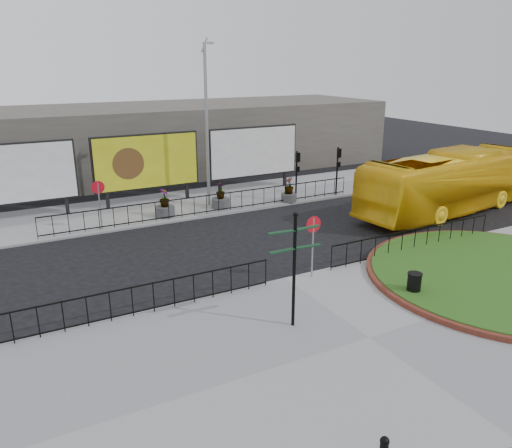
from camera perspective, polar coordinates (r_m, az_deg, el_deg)
ground at (r=19.59m, az=3.25°, el=-6.47°), size 90.00×90.00×0.00m
pavement_near at (r=16.00m, az=12.81°, el=-12.72°), size 30.00×10.00×0.12m
pavement_far at (r=29.84m, az=-8.78°, el=2.19°), size 44.00×6.00×0.12m
brick_edge at (r=21.72m, az=26.37°, el=-5.30°), size 10.40×10.40×0.18m
grass_lawn at (r=21.71m, az=26.38°, el=-5.25°), size 10.00×10.00×0.22m
railing_near_left at (r=16.97m, az=-13.95°, el=-8.59°), size 10.00×0.10×1.10m
railing_near_right at (r=22.98m, az=17.69°, el=-1.75°), size 9.00×0.10×1.10m
railing_far at (r=27.60m, az=-4.99°, el=2.34°), size 18.00×0.10×1.10m
speed_sign_far at (r=25.72m, az=-17.54°, el=3.25°), size 0.64×0.07×2.47m
speed_sign_near at (r=19.08m, az=6.54°, el=-1.05°), size 0.64×0.07×2.47m
billboard_left at (r=28.69m, az=-25.95°, el=5.14°), size 6.20×0.31×4.10m
billboard_mid at (r=29.73m, az=-12.39°, el=6.95°), size 6.20×0.31×4.10m
billboard_right at (r=32.30m, az=-0.28°, el=8.23°), size 6.20×0.31×4.10m
lamp_post at (r=28.52m, az=-5.64°, el=11.35°), size 0.74×0.18×9.23m
signal_pole_a at (r=29.80m, az=4.72°, el=6.36°), size 0.22×0.26×3.00m
signal_pole_b at (r=31.50m, az=9.35°, el=6.82°), size 0.22×0.26×3.00m
building_backdrop at (r=38.74m, az=-14.02°, el=9.21°), size 40.00×10.00×5.00m
fingerpost_sign at (r=15.31m, az=4.41°, el=-3.98°), size 1.77×0.32×3.77m
bollard at (r=11.70m, az=14.42°, el=-23.58°), size 0.20×0.20×0.63m
litter_bin at (r=18.80m, az=17.61°, el=-6.59°), size 0.53×0.53×0.87m
bus at (r=29.84m, az=21.18°, el=4.45°), size 12.57×4.27×3.43m
planter_a at (r=27.42m, az=-10.38°, el=1.94°), size 1.05×1.05×1.52m
planter_b at (r=28.67m, az=-4.06°, el=2.84°), size 1.04×1.04×1.47m
planter_c at (r=29.91m, az=3.78°, el=3.64°), size 0.93×0.93×1.49m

